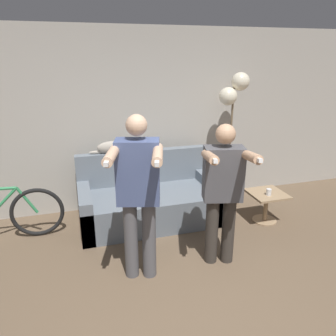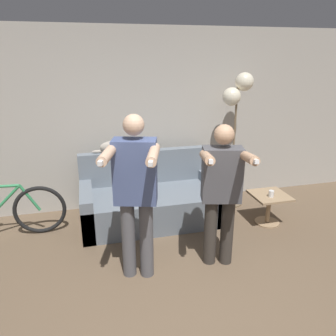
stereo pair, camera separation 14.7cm
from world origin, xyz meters
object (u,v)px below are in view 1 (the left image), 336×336
cup (269,192)px  person_right (223,188)px  floor_lamp (233,100)px  couch (149,201)px  cat (112,147)px  person_left (138,190)px  side_table (266,201)px

cup → person_right: bearing=-147.9°
floor_lamp → couch: bearing=-170.8°
cat → floor_lamp: floor_lamp is taller
couch → cup: couch is taller
person_left → cat: bearing=107.7°
couch → person_left: size_ratio=1.11×
couch → person_right: bearing=-66.9°
floor_lamp → cup: (0.20, -0.78, -1.13)m
floor_lamp → person_left: bearing=-140.2°
couch → side_table: bearing=-18.0°
couch → side_table: 1.62m
person_left → side_table: person_left is taller
person_left → cat: person_left is taller
person_left → floor_lamp: floor_lamp is taller
person_left → floor_lamp: size_ratio=0.86×
person_left → floor_lamp: (1.69, 1.41, 0.62)m
person_right → cup: person_right is taller
side_table → floor_lamp: bearing=107.8°
couch → person_right: person_right is taller
cat → floor_lamp: (1.74, -0.14, 0.59)m
person_left → cup: 2.06m
floor_lamp → side_table: (0.23, -0.71, -1.29)m
person_left → side_table: (1.92, 0.70, -0.67)m
side_table → cat: bearing=156.5°
person_left → floor_lamp: bearing=55.8°
cat → floor_lamp: 1.84m
cup → side_table: bearing=68.5°
couch → cup: 1.63m
person_right → cup: 1.26m
person_left → person_right: size_ratio=1.09×
side_table → cup: (-0.03, -0.07, 0.16)m
side_table → person_right: bearing=-145.8°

